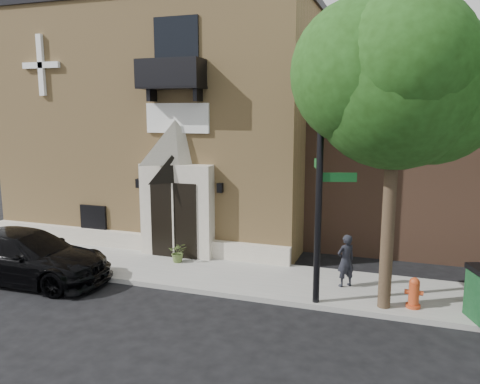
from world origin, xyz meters
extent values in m
plane|color=black|center=(0.00, 0.00, 0.00)|extent=(120.00, 120.00, 0.00)
cube|color=gray|center=(1.00, 1.50, 0.07)|extent=(42.00, 3.00, 0.15)
cube|color=tan|center=(-3.00, 8.00, 4.50)|extent=(12.00, 10.00, 9.00)
cube|color=black|center=(-3.00, 8.00, 9.15)|extent=(12.20, 10.20, 0.30)
cube|color=beige|center=(-3.00, 2.88, 0.45)|extent=(12.00, 0.30, 0.60)
cube|color=beige|center=(-1.00, 2.75, 1.75)|extent=(2.60, 0.55, 3.20)
pyramid|color=beige|center=(-1.00, 2.75, 4.10)|extent=(2.60, 0.55, 1.50)
cube|color=black|center=(-1.00, 2.46, 1.45)|extent=(1.70, 0.06, 2.60)
cube|color=beige|center=(-1.00, 2.42, 1.45)|extent=(0.06, 0.04, 2.60)
cube|color=white|center=(-1.00, 2.94, 4.90)|extent=(2.30, 0.10, 1.00)
cube|color=black|center=(-1.00, 2.55, 5.90)|extent=(2.20, 0.90, 0.10)
cube|color=black|center=(-1.00, 2.12, 6.35)|extent=(2.20, 0.06, 0.90)
cube|color=black|center=(-2.05, 2.55, 6.35)|extent=(0.06, 0.90, 0.90)
cube|color=black|center=(0.05, 2.55, 6.35)|extent=(0.06, 0.90, 0.90)
cube|color=black|center=(-1.00, 2.97, 7.10)|extent=(1.60, 0.08, 2.20)
cube|color=white|center=(-6.50, 2.92, 6.80)|extent=(0.22, 0.14, 2.20)
cube|color=white|center=(-6.50, 2.92, 6.80)|extent=(1.60, 0.14, 0.22)
cube|color=black|center=(-4.60, 2.95, 1.15)|extent=(1.10, 0.10, 1.00)
cube|color=orange|center=(-4.60, 2.98, 1.15)|extent=(0.85, 0.06, 0.75)
cube|color=black|center=(-2.55, 2.88, 2.60)|extent=(0.18, 0.18, 0.32)
cube|color=black|center=(0.55, 2.88, 2.60)|extent=(0.18, 0.18, 0.32)
cylinder|color=#38281C|center=(6.00, 0.45, 2.25)|extent=(0.32, 0.32, 4.20)
sphere|color=#1A3D10|center=(6.00, 0.45, 5.82)|extent=(4.20, 4.20, 4.20)
sphere|color=#1A3D10|center=(6.80, 0.75, 5.52)|extent=(3.36, 3.36, 3.36)
sphere|color=#1A3D10|center=(5.30, 0.25, 6.02)|extent=(3.57, 3.57, 3.57)
sphere|color=#1A3D10|center=(6.20, -0.25, 6.22)|extent=(3.15, 3.15, 3.15)
imported|color=black|center=(-4.45, -0.67, 0.78)|extent=(5.46, 2.41, 1.56)
cylinder|color=black|center=(4.29, 0.20, 3.38)|extent=(0.17, 0.17, 6.46)
cube|color=#114C1D|center=(4.75, 0.34, 3.49)|extent=(0.89, 0.30, 0.24)
cube|color=#114C1D|center=(4.15, 0.66, 3.76)|extent=(0.30, 0.89, 0.24)
cylinder|color=#B43F1A|center=(6.72, 0.64, 0.19)|extent=(0.37, 0.37, 0.08)
cylinder|color=#B43F1A|center=(6.72, 0.64, 0.51)|extent=(0.26, 0.26, 0.56)
sphere|color=#B43F1A|center=(6.72, 0.64, 0.82)|extent=(0.26, 0.26, 0.26)
cylinder|color=#B43F1A|center=(6.72, 0.64, 0.56)|extent=(0.46, 0.12, 0.12)
imported|color=#556B32|center=(-0.64, 2.04, 0.49)|extent=(0.75, 0.71, 0.67)
imported|color=black|center=(4.89, 1.60, 0.92)|extent=(0.66, 0.64, 1.53)
camera|label=1|loc=(6.15, -11.53, 5.13)|focal=35.00mm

